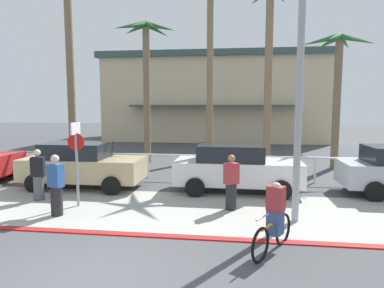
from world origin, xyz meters
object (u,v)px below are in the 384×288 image
stop_sign_bike_lane (76,152)px  palm_tree_2 (211,28)px  car_white_2 (236,168)px  pedestrian_1 (231,185)px  palm_tree_4 (338,69)px  pedestrian_0 (38,177)px  cyclist_yellow_0 (274,219)px  palm_tree_3 (269,39)px  palm_tree_0 (68,15)px  streetlight_curb (302,55)px  pedestrian_2 (56,188)px  car_tan_1 (82,165)px  palm_tree_1 (146,58)px

stop_sign_bike_lane → palm_tree_2: 11.55m
car_white_2 → pedestrian_1: car_white_2 is taller
palm_tree_4 → pedestrian_0: palm_tree_4 is taller
car_white_2 → cyclist_yellow_0: 4.98m
palm_tree_3 → palm_tree_0: bearing=-172.3°
palm_tree_0 → palm_tree_3: palm_tree_0 is taller
streetlight_curb → car_white_2: 4.93m
pedestrian_0 → cyclist_yellow_0: bearing=-22.5°
streetlight_curb → pedestrian_2: size_ratio=4.35×
palm_tree_4 → palm_tree_0: bearing=-171.7°
pedestrian_2 → stop_sign_bike_lane: bearing=80.2°
pedestrian_0 → palm_tree_4: bearing=33.3°
palm_tree_0 → pedestrian_0: 8.55m
palm_tree_3 → streetlight_curb: bearing=-88.9°
stop_sign_bike_lane → palm_tree_0: bearing=117.5°
streetlight_curb → pedestrian_0: streetlight_curb is taller
stop_sign_bike_lane → pedestrian_2: (-0.16, -0.95, -0.88)m
pedestrian_0 → palm_tree_2: bearing=62.3°
palm_tree_3 → palm_tree_2: bearing=139.6°
pedestrian_2 → cyclist_yellow_0: bearing=-15.1°
streetlight_curb → palm_tree_2: bearing=106.5°
pedestrian_2 → car_tan_1: bearing=103.3°
stop_sign_bike_lane → pedestrian_0: 1.85m
stop_sign_bike_lane → pedestrian_0: stop_sign_bike_lane is taller
palm_tree_0 → car_tan_1: palm_tree_0 is taller
palm_tree_3 → pedestrian_2: bearing=-128.2°
palm_tree_2 → pedestrian_1: 11.46m
palm_tree_2 → stop_sign_bike_lane: bearing=-108.8°
palm_tree_0 → palm_tree_3: (9.22, 1.24, -1.08)m
palm_tree_4 → car_white_2: size_ratio=1.47×
palm_tree_3 → palm_tree_4: 3.61m
streetlight_curb → car_white_2: bearing=116.1°
palm_tree_1 → pedestrian_1: palm_tree_1 is taller
stop_sign_bike_lane → palm_tree_4: palm_tree_4 is taller
palm_tree_2 → palm_tree_3: 3.99m
car_white_2 → stop_sign_bike_lane: bearing=-153.1°
stop_sign_bike_lane → streetlight_curb: streetlight_curb is taller
palm_tree_1 → pedestrian_0: bearing=-101.4°
car_tan_1 → pedestrian_1: bearing=-20.2°
palm_tree_4 → car_tan_1: bearing=-152.4°
car_tan_1 → pedestrian_0: car_tan_1 is taller
streetlight_curb → palm_tree_4: bearing=69.7°
stop_sign_bike_lane → palm_tree_3: palm_tree_3 is taller
cyclist_yellow_0 → pedestrian_1: size_ratio=0.97×
car_white_2 → pedestrian_1: bearing=-93.4°
car_white_2 → pedestrian_2: 5.95m
palm_tree_0 → car_tan_1: 7.60m
palm_tree_0 → pedestrian_2: 9.79m
streetlight_curb → car_white_2: (-1.57, 3.20, -3.41)m
stop_sign_bike_lane → pedestrian_2: bearing=-99.8°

